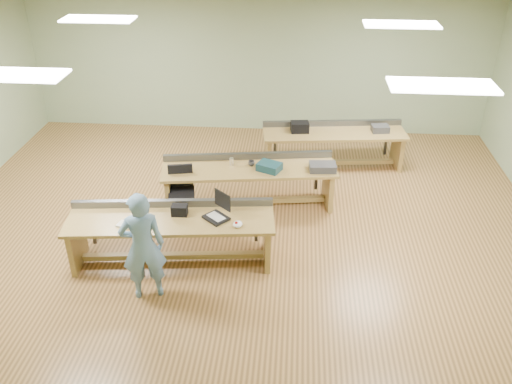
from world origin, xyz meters
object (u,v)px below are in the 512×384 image
at_px(workbench_back, 334,141).
at_px(task_chair, 182,199).
at_px(workbench_front, 172,229).
at_px(mug, 251,163).
at_px(camera_bag, 180,210).
at_px(laptop_base, 216,218).
at_px(person, 143,246).
at_px(workbench_mid, 249,177).
at_px(parts_bin_teal, 269,167).
at_px(parts_bin_grey, 323,167).
at_px(drinks_can, 232,162).

distance_m(workbench_back, task_chair, 3.35).
height_order(workbench_front, workbench_back, same).
bearing_deg(task_chair, mug, 13.79).
bearing_deg(workbench_back, camera_bag, -133.36).
bearing_deg(workbench_front, laptop_base, -4.03).
relative_size(workbench_back, laptop_base, 8.47).
relative_size(person, task_chair, 1.77).
bearing_deg(workbench_mid, person, -123.33).
bearing_deg(parts_bin_teal, task_chair, -165.53).
height_order(workbench_front, camera_bag, camera_bag).
relative_size(workbench_front, parts_bin_grey, 6.88).
bearing_deg(drinks_can, workbench_front, -111.55).
xyz_separation_m(workbench_mid, person, (-1.18, -2.49, 0.25)).
relative_size(workbench_back, parts_bin_grey, 6.34).
distance_m(workbench_front, workbench_mid, 1.96).
height_order(workbench_mid, person, person).
bearing_deg(person, task_chair, -110.65).
bearing_deg(mug, drinks_can, -179.37).
bearing_deg(workbench_mid, task_chair, -164.71).
bearing_deg(mug, task_chair, -155.18).
xyz_separation_m(workbench_mid, parts_bin_teal, (0.35, -0.09, 0.26)).
bearing_deg(drinks_can, parts_bin_teal, -12.47).
distance_m(laptop_base, task_chair, 1.48).
height_order(task_chair, parts_bin_teal, task_chair).
bearing_deg(task_chair, workbench_back, 27.59).
bearing_deg(drinks_can, workbench_back, 40.69).
xyz_separation_m(person, drinks_can, (0.88, 2.54, 0.01)).
bearing_deg(laptop_base, workbench_mid, 121.28).
distance_m(workbench_mid, laptop_base, 1.71).
height_order(laptop_base, camera_bag, camera_bag).
height_order(person, task_chair, person).
height_order(camera_bag, mug, camera_bag).
height_order(laptop_base, parts_bin_grey, parts_bin_grey).
relative_size(parts_bin_teal, parts_bin_grey, 0.84).
height_order(workbench_back, parts_bin_grey, parts_bin_grey).
xyz_separation_m(workbench_mid, laptop_base, (-0.33, -1.66, 0.21)).
xyz_separation_m(person, laptop_base, (0.86, 0.82, -0.04)).
bearing_deg(person, drinks_can, -127.17).
xyz_separation_m(camera_bag, mug, (0.91, 1.65, -0.04)).
bearing_deg(mug, parts_bin_teal, -25.21).
bearing_deg(parts_bin_grey, drinks_can, 177.16).
distance_m(parts_bin_teal, mug, 0.35).
relative_size(workbench_front, workbench_mid, 1.01).
distance_m(person, laptop_base, 1.19).
distance_m(laptop_base, mug, 1.76).
xyz_separation_m(workbench_mid, workbench_back, (1.52, 1.62, -0.00)).
relative_size(workbench_mid, laptop_base, 9.10).
distance_m(task_chair, parts_bin_teal, 1.57).
relative_size(task_chair, drinks_can, 7.03).
distance_m(camera_bag, mug, 1.88).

